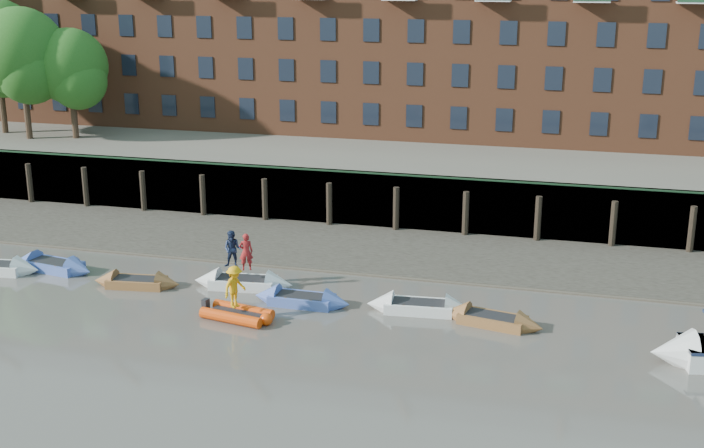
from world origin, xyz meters
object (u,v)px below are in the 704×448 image
(rowboat_1, at_px, (53,265))
(person_rib_crew, at_px, (235,287))
(rowboat_6, at_px, (492,320))
(rowboat_4, at_px, (302,300))
(rib_tender, at_px, (240,314))
(person_rower_a, at_px, (246,252))
(rowboat_3, at_px, (243,283))
(rowboat_2, at_px, (137,282))
(rowboat_5, at_px, (419,307))
(person_rower_b, at_px, (233,249))

(rowboat_1, bearing_deg, person_rib_crew, -7.56)
(rowboat_1, xyz_separation_m, rowboat_6, (22.15, -1.39, -0.01))
(rowboat_4, bearing_deg, person_rib_crew, -134.61)
(person_rib_crew, bearing_deg, rib_tender, -88.94)
(rowboat_1, relative_size, person_rib_crew, 2.58)
(rowboat_4, height_order, rib_tender, rowboat_4)
(rowboat_1, relative_size, person_rower_a, 2.69)
(rowboat_1, bearing_deg, rowboat_3, 10.45)
(rowboat_2, bearing_deg, rib_tender, -29.04)
(rowboat_2, relative_size, rowboat_5, 0.91)
(rowboat_1, bearing_deg, rowboat_4, 4.52)
(rowboat_4, height_order, person_rower_b, person_rower_b)
(rowboat_6, xyz_separation_m, person_rib_crew, (-10.88, -2.14, 1.23))
(rowboat_6, relative_size, rib_tender, 1.37)
(rowboat_1, xyz_separation_m, person_rower_b, (9.64, 0.23, 1.60))
(rowboat_5, height_order, person_rower_b, person_rower_b)
(rowboat_3, distance_m, person_rower_b, 1.68)
(person_rower_b, height_order, person_rib_crew, person_rower_b)
(rowboat_3, height_order, person_rower_b, person_rower_b)
(rowboat_5, bearing_deg, rowboat_3, 169.42)
(person_rower_a, distance_m, person_rower_b, 0.78)
(rowboat_4, bearing_deg, person_rower_b, 159.58)
(person_rower_a, bearing_deg, rowboat_5, 151.58)
(rowboat_1, bearing_deg, person_rower_b, 11.20)
(rowboat_5, xyz_separation_m, rowboat_6, (3.31, -0.64, -0.01))
(rowboat_1, height_order, rowboat_2, rowboat_1)
(rowboat_4, distance_m, rowboat_6, 8.60)
(rowboat_5, distance_m, person_rower_a, 8.63)
(person_rib_crew, bearing_deg, rowboat_5, -48.54)
(rowboat_1, relative_size, rowboat_2, 1.11)
(rowboat_3, xyz_separation_m, rowboat_5, (8.67, -0.86, -0.01))
(rowboat_3, height_order, person_rib_crew, person_rib_crew)
(rib_tender, bearing_deg, rowboat_6, 22.79)
(rowboat_6, bearing_deg, person_rower_a, -175.46)
(person_rib_crew, bearing_deg, rowboat_3, 38.08)
(person_rower_a, relative_size, person_rower_b, 0.99)
(rowboat_5, bearing_deg, person_rower_a, 169.69)
(rib_tender, distance_m, person_rower_b, 4.55)
(person_rower_a, bearing_deg, person_rower_b, -36.63)
(rowboat_4, bearing_deg, rowboat_2, 179.30)
(rowboat_6, bearing_deg, person_rib_crew, -157.37)
(rowboat_1, distance_m, rowboat_2, 5.32)
(person_rower_b, bearing_deg, rowboat_4, -27.71)
(rowboat_4, distance_m, rib_tender, 3.13)
(rowboat_6, distance_m, person_rower_a, 11.95)
(rowboat_1, xyz_separation_m, rowboat_3, (10.17, 0.11, 0.01))
(rowboat_3, height_order, person_rower_a, person_rower_a)
(rowboat_3, bearing_deg, rib_tender, -76.68)
(rowboat_1, bearing_deg, rib_tender, -7.62)
(rowboat_5, bearing_deg, person_rib_crew, -164.76)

